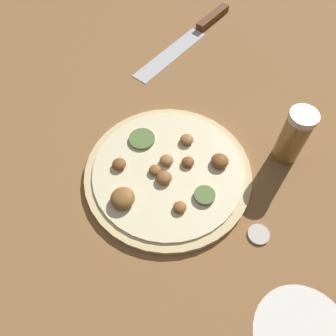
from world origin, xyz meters
name	(u,v)px	position (x,y,z in m)	size (l,w,h in m)	color
ground_plane	(168,174)	(0.00, 0.00, 0.00)	(3.00, 3.00, 0.00)	olive
pizza	(167,172)	(0.00, 0.00, 0.01)	(0.29, 0.29, 0.03)	beige
knife	(199,29)	(0.14, 0.39, 0.01)	(0.27, 0.24, 0.02)	silver
spice_jar	(294,136)	(0.22, 0.01, 0.06)	(0.05, 0.05, 0.11)	olive
loose_cap	(259,234)	(0.12, -0.13, 0.00)	(0.03, 0.03, 0.01)	beige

